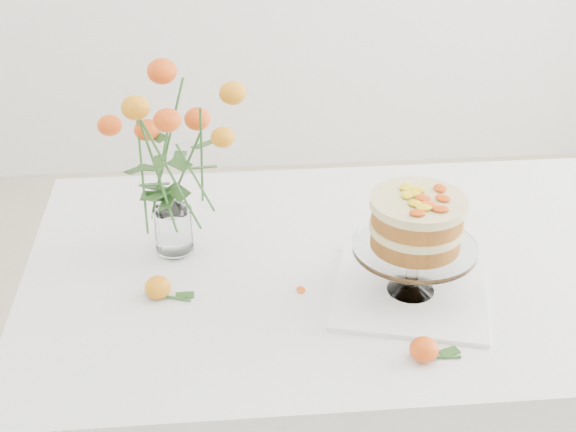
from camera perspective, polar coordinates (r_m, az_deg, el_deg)
name	(u,v)px	position (r m, az deg, el deg)	size (l,w,h in m)	color
table	(349,292)	(1.82, 4.35, -5.40)	(1.43, 0.93, 0.76)	tan
napkin	(410,292)	(1.69, 8.69, -5.34)	(0.31, 0.31, 0.01)	white
cake_stand	(416,227)	(1.60, 9.11, -0.79)	(0.25, 0.25, 0.22)	silver
rose_vase	(167,149)	(1.70, -8.62, 4.72)	(0.31, 0.31, 0.43)	silver
loose_rose_near	(158,287)	(1.67, -9.24, -5.04)	(0.09, 0.06, 0.05)	orange
loose_rose_far	(424,349)	(1.51, 9.67, -9.34)	(0.10, 0.05, 0.05)	#CA4809
stray_petal_a	(301,290)	(1.68, 0.92, -5.28)	(0.03, 0.02, 0.00)	yellow
stray_petal_b	(351,299)	(1.66, 4.53, -5.88)	(0.03, 0.02, 0.00)	yellow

